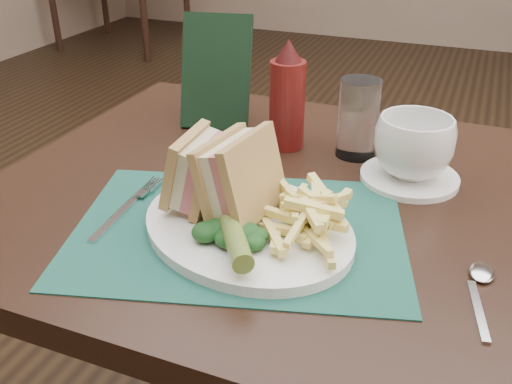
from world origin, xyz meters
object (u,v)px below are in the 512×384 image
(placemat, at_px, (239,230))
(saucer, at_px, (409,177))
(sandwich_half_a, at_px, (185,168))
(plate, at_px, (247,227))
(ketchup_bottle, at_px, (287,95))
(drinking_glass, at_px, (358,119))
(coffee_cup, at_px, (414,147))
(sandwich_half_b, at_px, (227,172))
(check_presenter, at_px, (216,72))
(table_main, at_px, (287,370))

(placemat, bearing_deg, saucer, 50.92)
(sandwich_half_a, bearing_deg, plate, -14.60)
(plate, relative_size, ketchup_bottle, 1.61)
(placemat, relative_size, drinking_glass, 3.33)
(plate, height_order, coffee_cup, coffee_cup)
(placemat, relative_size, saucer, 2.88)
(placemat, distance_m, saucer, 0.30)
(placemat, distance_m, drinking_glass, 0.31)
(sandwich_half_b, xyz_separation_m, check_presenter, (-0.16, 0.32, 0.03))
(plate, distance_m, ketchup_bottle, 0.30)
(sandwich_half_a, distance_m, ketchup_bottle, 0.27)
(sandwich_half_a, xyz_separation_m, check_presenter, (-0.10, 0.31, 0.03))
(coffee_cup, bearing_deg, check_presenter, 164.85)
(sandwich_half_b, xyz_separation_m, coffee_cup, (0.21, 0.21, -0.02))
(placemat, distance_m, sandwich_half_b, 0.08)
(drinking_glass, xyz_separation_m, ketchup_bottle, (-0.12, -0.01, 0.03))
(plate, height_order, drinking_glass, drinking_glass)
(placemat, xyz_separation_m, drinking_glass, (0.09, 0.29, 0.06))
(sandwich_half_a, height_order, check_presenter, check_presenter)
(sandwich_half_a, distance_m, sandwich_half_b, 0.06)
(sandwich_half_b, bearing_deg, coffee_cup, 54.12)
(saucer, bearing_deg, placemat, -129.08)
(coffee_cup, xyz_separation_m, drinking_glass, (-0.10, 0.06, 0.01))
(coffee_cup, bearing_deg, placemat, -129.08)
(table_main, bearing_deg, ketchup_bottle, 113.27)
(placemat, bearing_deg, check_presenter, 119.32)
(table_main, bearing_deg, sandwich_half_b, -113.82)
(sandwich_half_b, bearing_deg, ketchup_bottle, 100.42)
(saucer, distance_m, drinking_glass, 0.13)
(plate, distance_m, sandwich_half_a, 0.12)
(placemat, bearing_deg, ketchup_bottle, 96.43)
(saucer, relative_size, coffee_cup, 1.26)
(sandwich_half_a, xyz_separation_m, coffee_cup, (0.27, 0.21, -0.01))
(coffee_cup, height_order, drinking_glass, drinking_glass)
(sandwich_half_a, bearing_deg, drinking_glass, 54.55)
(table_main, distance_m, coffee_cup, 0.47)
(ketchup_bottle, bearing_deg, plate, -80.92)
(sandwich_half_b, distance_m, saucer, 0.31)
(placemat, distance_m, check_presenter, 0.39)
(sandwich_half_a, bearing_deg, table_main, 42.40)
(sandwich_half_a, bearing_deg, placemat, -15.45)
(table_main, relative_size, sandwich_half_a, 8.72)
(coffee_cup, bearing_deg, plate, -126.83)
(placemat, height_order, plate, plate)
(saucer, bearing_deg, coffee_cup, 0.00)
(sandwich_half_b, height_order, saucer, sandwich_half_b)
(placemat, distance_m, sandwich_half_a, 0.11)
(sandwich_half_b, distance_m, check_presenter, 0.36)
(placemat, height_order, coffee_cup, coffee_cup)
(placemat, height_order, sandwich_half_a, sandwich_half_a)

